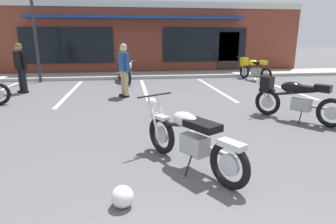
{
  "coord_description": "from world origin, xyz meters",
  "views": [
    {
      "loc": [
        -0.6,
        -1.31,
        1.9
      ],
      "look_at": [
        0.11,
        3.67,
        0.55
      ],
      "focal_mm": 30.36,
      "sensor_mm": 36.0,
      "label": 1
    }
  ],
  "objects_px": {
    "motorcycle_black_cruiser": "(253,68)",
    "motorcycle_silver_naked": "(124,72)",
    "helmet_on_pavement": "(122,197)",
    "parking_lot_lamp_post": "(31,6)",
    "motorcycle_blue_standard": "(293,98)",
    "person_in_black_shirt": "(21,65)",
    "motorcycle_foreground_classic": "(190,138)",
    "person_in_shorts_foreground": "(124,67)"
  },
  "relations": [
    {
      "from": "motorcycle_black_cruiser",
      "to": "motorcycle_silver_naked",
      "type": "relative_size",
      "value": 1.0
    },
    {
      "from": "helmet_on_pavement",
      "to": "parking_lot_lamp_post",
      "type": "xyz_separation_m",
      "value": [
        -3.56,
        9.59,
        2.89
      ]
    },
    {
      "from": "helmet_on_pavement",
      "to": "motorcycle_silver_naked",
      "type": "bearing_deg",
      "value": 90.21
    },
    {
      "from": "motorcycle_blue_standard",
      "to": "parking_lot_lamp_post",
      "type": "xyz_separation_m",
      "value": [
        -7.42,
        6.59,
        2.49
      ]
    },
    {
      "from": "person_in_black_shirt",
      "to": "motorcycle_silver_naked",
      "type": "bearing_deg",
      "value": 26.81
    },
    {
      "from": "motorcycle_foreground_classic",
      "to": "helmet_on_pavement",
      "type": "distance_m",
      "value": 1.36
    },
    {
      "from": "motorcycle_silver_naked",
      "to": "person_in_shorts_foreground",
      "type": "height_order",
      "value": "person_in_shorts_foreground"
    },
    {
      "from": "person_in_black_shirt",
      "to": "helmet_on_pavement",
      "type": "height_order",
      "value": "person_in_black_shirt"
    },
    {
      "from": "person_in_black_shirt",
      "to": "helmet_on_pavement",
      "type": "bearing_deg",
      "value": -64.77
    },
    {
      "from": "person_in_shorts_foreground",
      "to": "person_in_black_shirt",
      "type": "bearing_deg",
      "value": 161.55
    },
    {
      "from": "person_in_black_shirt",
      "to": "person_in_shorts_foreground",
      "type": "xyz_separation_m",
      "value": [
        3.46,
        -1.15,
        0.0
      ]
    },
    {
      "from": "motorcycle_blue_standard",
      "to": "person_in_black_shirt",
      "type": "xyz_separation_m",
      "value": [
        -7.32,
        4.32,
        0.42
      ]
    },
    {
      "from": "motorcycle_foreground_classic",
      "to": "motorcycle_blue_standard",
      "type": "height_order",
      "value": "same"
    },
    {
      "from": "motorcycle_black_cruiser",
      "to": "motorcycle_foreground_classic",
      "type": "bearing_deg",
      "value": -119.75
    },
    {
      "from": "person_in_black_shirt",
      "to": "motorcycle_blue_standard",
      "type": "bearing_deg",
      "value": -30.59
    },
    {
      "from": "motorcycle_silver_naked",
      "to": "helmet_on_pavement",
      "type": "relative_size",
      "value": 7.99
    },
    {
      "from": "motorcycle_silver_naked",
      "to": "motorcycle_blue_standard",
      "type": "distance_m",
      "value": 7.2
    },
    {
      "from": "helmet_on_pavement",
      "to": "parking_lot_lamp_post",
      "type": "height_order",
      "value": "parking_lot_lamp_post"
    },
    {
      "from": "person_in_black_shirt",
      "to": "parking_lot_lamp_post",
      "type": "height_order",
      "value": "parking_lot_lamp_post"
    },
    {
      "from": "motorcycle_silver_naked",
      "to": "helmet_on_pavement",
      "type": "xyz_separation_m",
      "value": [
        0.03,
        -9.05,
        -0.33
      ]
    },
    {
      "from": "person_in_shorts_foreground",
      "to": "parking_lot_lamp_post",
      "type": "bearing_deg",
      "value": 136.18
    },
    {
      "from": "motorcycle_black_cruiser",
      "to": "motorcycle_blue_standard",
      "type": "height_order",
      "value": "same"
    },
    {
      "from": "motorcycle_black_cruiser",
      "to": "person_in_shorts_foreground",
      "type": "xyz_separation_m",
      "value": [
        -5.6,
        -2.81,
        0.42
      ]
    },
    {
      "from": "motorcycle_blue_standard",
      "to": "helmet_on_pavement",
      "type": "height_order",
      "value": "motorcycle_blue_standard"
    },
    {
      "from": "parking_lot_lamp_post",
      "to": "motorcycle_silver_naked",
      "type": "bearing_deg",
      "value": -8.71
    },
    {
      "from": "motorcycle_foreground_classic",
      "to": "motorcycle_black_cruiser",
      "type": "bearing_deg",
      "value": 60.25
    },
    {
      "from": "motorcycle_silver_naked",
      "to": "person_in_black_shirt",
      "type": "height_order",
      "value": "person_in_black_shirt"
    },
    {
      "from": "helmet_on_pavement",
      "to": "motorcycle_blue_standard",
      "type": "bearing_deg",
      "value": 37.77
    },
    {
      "from": "person_in_shorts_foreground",
      "to": "motorcycle_blue_standard",
      "type": "bearing_deg",
      "value": -39.41
    },
    {
      "from": "motorcycle_black_cruiser",
      "to": "motorcycle_blue_standard",
      "type": "bearing_deg",
      "value": -106.2
    },
    {
      "from": "motorcycle_foreground_classic",
      "to": "motorcycle_silver_naked",
      "type": "xyz_separation_m",
      "value": [
        -1.01,
        8.17,
        0.0
      ]
    },
    {
      "from": "motorcycle_black_cruiser",
      "to": "motorcycle_silver_naked",
      "type": "distance_m",
      "value": 5.64
    },
    {
      "from": "motorcycle_foreground_classic",
      "to": "motorcycle_black_cruiser",
      "type": "relative_size",
      "value": 0.91
    },
    {
      "from": "parking_lot_lamp_post",
      "to": "helmet_on_pavement",
      "type": "bearing_deg",
      "value": -69.64
    },
    {
      "from": "motorcycle_blue_standard",
      "to": "person_in_black_shirt",
      "type": "distance_m",
      "value": 8.51
    },
    {
      "from": "motorcycle_foreground_classic",
      "to": "parking_lot_lamp_post",
      "type": "distance_m",
      "value": 10.14
    },
    {
      "from": "motorcycle_black_cruiser",
      "to": "person_in_black_shirt",
      "type": "relative_size",
      "value": 1.24
    },
    {
      "from": "person_in_shorts_foreground",
      "to": "helmet_on_pavement",
      "type": "distance_m",
      "value": 6.22
    },
    {
      "from": "motorcycle_black_cruiser",
      "to": "person_in_shorts_foreground",
      "type": "bearing_deg",
      "value": -153.36
    },
    {
      "from": "person_in_black_shirt",
      "to": "helmet_on_pavement",
      "type": "xyz_separation_m",
      "value": [
        3.45,
        -7.32,
        -0.82
      ]
    },
    {
      "from": "motorcycle_silver_naked",
      "to": "person_in_shorts_foreground",
      "type": "bearing_deg",
      "value": -89.19
    },
    {
      "from": "motorcycle_foreground_classic",
      "to": "parking_lot_lamp_post",
      "type": "xyz_separation_m",
      "value": [
        -4.53,
        8.71,
        2.56
      ]
    }
  ]
}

